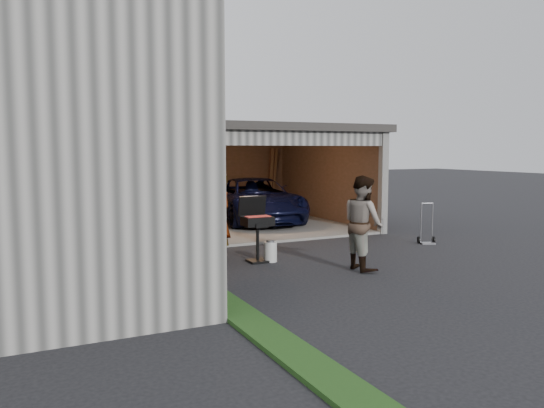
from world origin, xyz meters
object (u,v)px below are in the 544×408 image
(propane_tank, at_px, (270,252))
(minivan, at_px, (255,202))
(hand_truck, at_px, (427,236))
(woman, at_px, (219,217))
(man, at_px, (363,223))
(bbq_grill, at_px, (257,223))
(plywood_panel, at_px, (183,252))

(propane_tank, bearing_deg, minivan, 68.90)
(minivan, height_order, hand_truck, minivan)
(woman, xyz_separation_m, hand_truck, (5.16, -0.34, -0.69))
(minivan, bearing_deg, woman, -113.80)
(woman, height_order, man, man)
(minivan, distance_m, bbq_grill, 5.62)
(woman, distance_m, bbq_grill, 0.78)
(propane_tank, xyz_separation_m, plywood_panel, (-2.05, -0.86, 0.32))
(bbq_grill, bearing_deg, hand_truck, 1.31)
(plywood_panel, relative_size, hand_truck, 1.07)
(bbq_grill, bearing_deg, plywood_panel, -151.82)
(man, height_order, hand_truck, man)
(bbq_grill, relative_size, plywood_panel, 1.24)
(woman, height_order, plywood_panel, woman)
(minivan, distance_m, woman, 5.53)
(man, distance_m, hand_truck, 3.47)
(minivan, distance_m, hand_truck, 5.54)
(man, bearing_deg, hand_truck, -58.46)
(minivan, xyz_separation_m, man, (-0.76, -6.62, 0.23))
(minivan, relative_size, woman, 2.68)
(minivan, relative_size, plywood_panel, 4.48)
(woman, height_order, bbq_grill, woman)
(minivan, distance_m, plywood_panel, 7.34)
(bbq_grill, distance_m, plywood_panel, 2.06)
(bbq_grill, bearing_deg, man, -44.28)
(man, xyz_separation_m, hand_truck, (3.01, 1.58, -0.70))
(woman, bearing_deg, minivan, 138.44)
(hand_truck, bearing_deg, minivan, 136.05)
(woman, xyz_separation_m, propane_tank, (0.88, -0.55, -0.68))
(propane_tank, distance_m, hand_truck, 4.28)
(minivan, relative_size, bbq_grill, 3.61)
(man, height_order, bbq_grill, man)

